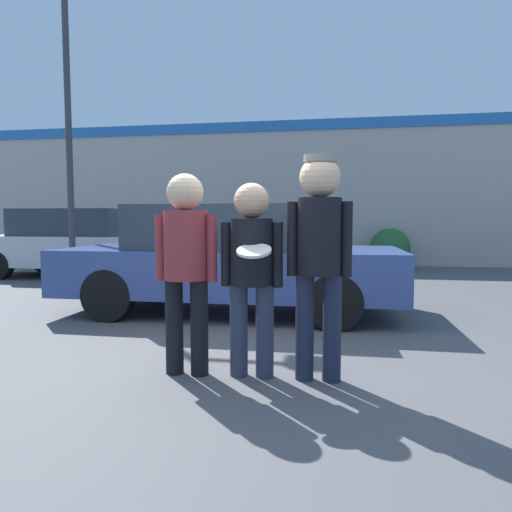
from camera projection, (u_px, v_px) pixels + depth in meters
ground_plane at (235, 365)px, 4.13m from camera, size 56.00×56.00×0.00m
storefront_building at (304, 192)px, 13.32m from camera, size 24.00×0.22×4.17m
person_left at (186, 256)px, 3.80m from camera, size 0.54×0.37×1.69m
person_middle_with_frisbee at (252, 263)px, 3.75m from camera, size 0.52×0.56×1.61m
person_right at (319, 245)px, 3.65m from camera, size 0.52×0.35×1.82m
parked_car_near at (230, 259)px, 6.46m from camera, size 4.65×1.93×1.51m
parked_car_far at (78, 243)px, 10.52m from camera, size 4.73×1.79×1.55m
street_lamp at (79, 96)px, 8.61m from camera, size 1.37×0.35×5.93m
shrub at (390, 248)px, 12.33m from camera, size 1.08×1.08×1.08m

